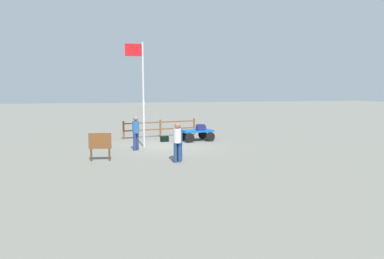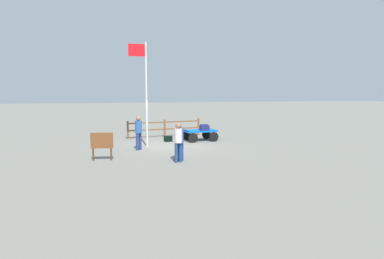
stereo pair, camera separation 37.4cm
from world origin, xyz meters
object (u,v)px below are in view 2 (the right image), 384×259
(suitcase_maroon, at_px, (204,128))
(worker_trailing, at_px, (180,140))
(suitcase_grey, at_px, (168,139))
(flagpole, at_px, (144,85))
(signboard, at_px, (102,143))
(worker_supervisor, at_px, (139,130))
(worker_lead, at_px, (178,139))
(luggage_cart, at_px, (200,133))
(suitcase_dark, at_px, (204,127))

(suitcase_maroon, distance_m, worker_trailing, 5.87)
(suitcase_maroon, distance_m, suitcase_grey, 2.25)
(worker_trailing, xyz_separation_m, flagpole, (1.21, -4.03, 2.36))
(worker_trailing, bearing_deg, signboard, -13.47)
(worker_trailing, distance_m, flagpole, 4.83)
(worker_supervisor, distance_m, signboard, 2.90)
(worker_trailing, relative_size, flagpole, 0.29)
(worker_lead, xyz_separation_m, worker_supervisor, (1.49, -3.38, 0.04))
(luggage_cart, distance_m, suitcase_grey, 1.93)
(luggage_cart, bearing_deg, flagpole, 25.11)
(worker_trailing, xyz_separation_m, worker_supervisor, (1.59, -3.12, 0.09))
(suitcase_grey, xyz_separation_m, worker_lead, (0.37, 5.95, 0.82))
(suitcase_maroon, bearing_deg, suitcase_dark, -94.41)
(worker_lead, xyz_separation_m, signboard, (3.19, -1.05, -0.20))
(suitcase_maroon, bearing_deg, flagpole, 20.21)
(suitcase_grey, xyz_separation_m, flagpole, (1.47, 1.65, 3.13))
(suitcase_dark, height_order, flagpole, flagpole)
(suitcase_maroon, xyz_separation_m, suitcase_grey, (2.13, -0.33, -0.63))
(suitcase_grey, xyz_separation_m, worker_supervisor, (1.85, 2.57, 0.86))
(suitcase_grey, bearing_deg, suitcase_maroon, 171.27)
(worker_supervisor, distance_m, flagpole, 2.48)
(worker_trailing, bearing_deg, suitcase_grey, -92.67)
(luggage_cart, bearing_deg, signboard, 41.45)
(suitcase_dark, distance_m, worker_trailing, 5.96)
(worker_trailing, bearing_deg, worker_lead, 68.73)
(flagpole, bearing_deg, worker_lead, 104.43)
(worker_supervisor, bearing_deg, luggage_cart, -146.44)
(worker_lead, relative_size, flagpole, 0.31)
(suitcase_maroon, bearing_deg, worker_lead, 66.02)
(luggage_cart, relative_size, flagpole, 0.37)
(flagpole, bearing_deg, suitcase_dark, -158.54)
(luggage_cart, bearing_deg, worker_supervisor, 33.56)
(worker_trailing, bearing_deg, worker_supervisor, -62.99)
(worker_lead, bearing_deg, suitcase_grey, -93.52)
(suitcase_grey, distance_m, signboard, 6.09)
(suitcase_grey, xyz_separation_m, worker_trailing, (0.26, 5.69, 0.77))
(suitcase_dark, bearing_deg, worker_supervisor, 30.28)
(suitcase_grey, distance_m, worker_trailing, 5.75)
(worker_trailing, relative_size, worker_supervisor, 0.94)
(suitcase_maroon, xyz_separation_m, worker_trailing, (2.40, 5.36, 0.14))
(suitcase_dark, xyz_separation_m, signboard, (5.70, 4.66, -0.04))
(luggage_cart, relative_size, suitcase_maroon, 3.45)
(luggage_cart, bearing_deg, worker_trailing, 68.85)
(signboard, bearing_deg, suitcase_dark, -140.71)
(worker_lead, relative_size, worker_trailing, 1.04)
(suitcase_maroon, height_order, worker_trailing, worker_trailing)
(suitcase_grey, bearing_deg, suitcase_dark, 173.75)
(suitcase_maroon, xyz_separation_m, signboard, (5.69, 4.57, -0.01))
(suitcase_grey, bearing_deg, worker_supervisor, 54.15)
(worker_lead, distance_m, worker_trailing, 0.28)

